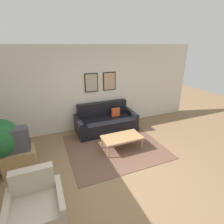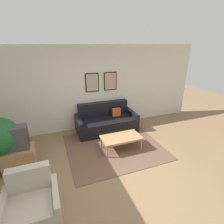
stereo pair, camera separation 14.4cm
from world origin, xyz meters
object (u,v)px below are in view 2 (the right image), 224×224
at_px(tv, 15,138).
at_px(armchair, 32,207).
at_px(coffee_table, 121,138).
at_px(couch, 106,122).

relative_size(tv, armchair, 0.63).
xyz_separation_m(coffee_table, tv, (-2.48, 0.10, 0.44)).
relative_size(couch, coffee_table, 1.84).
xyz_separation_m(coffee_table, armchair, (-2.15, -1.38, -0.07)).
distance_m(couch, armchair, 3.40).
distance_m(couch, tv, 2.78).
bearing_deg(armchair, couch, 39.78).
bearing_deg(couch, coffee_table, -90.30).
bearing_deg(armchair, coffee_table, 21.89).
bearing_deg(couch, armchair, -129.41).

